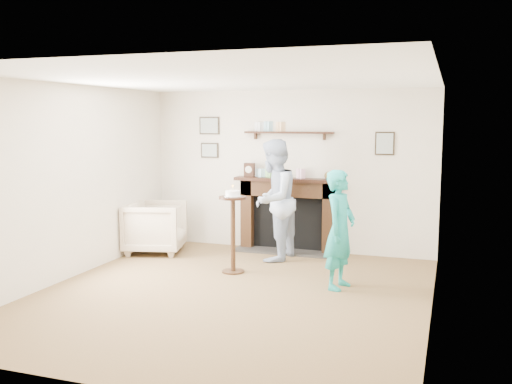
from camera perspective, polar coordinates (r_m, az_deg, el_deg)
ground at (r=6.82m, az=-2.48°, el=-10.21°), size 5.00×5.00×0.00m
room_shell at (r=7.17m, az=-0.54°, el=3.87°), size 4.54×5.02×2.52m
armchair at (r=9.04m, az=-9.96°, el=-5.95°), size 1.06×1.05×0.79m
man at (r=8.45m, az=1.73°, el=-6.77°), size 0.74×0.91×1.77m
woman at (r=7.15m, az=8.29°, el=-9.45°), size 0.45×0.59×1.45m
pedestal_table at (r=7.62m, az=-2.33°, el=-2.72°), size 0.37×0.37×1.18m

